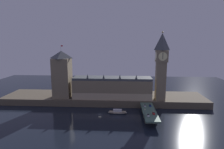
{
  "coord_description": "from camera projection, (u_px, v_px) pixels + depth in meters",
  "views": [
    {
      "loc": [
        20.75,
        -163.09,
        65.31
      ],
      "look_at": [
        10.09,
        20.0,
        33.9
      ],
      "focal_mm": 30.0,
      "sensor_mm": 36.0,
      "label": 1
    }
  ],
  "objects": [
    {
      "name": "car_northbound_trail",
      "position": [
        148.0,
        115.0,
        152.33
      ],
      "size": [
        1.86,
        4.58,
        1.58
      ],
      "color": "white",
      "rests_on": "bridge"
    },
    {
      "name": "pedestrian_far_rail",
      "position": [
        142.0,
        106.0,
        174.22
      ],
      "size": [
        0.38,
        0.38,
        1.63
      ],
      "color": "black",
      "rests_on": "bridge"
    },
    {
      "name": "clock_tower",
      "position": [
        161.0,
        64.0,
        187.76
      ],
      "size": [
        11.7,
        11.81,
        69.14
      ],
      "color": "#7F7056",
      "rests_on": "embankment"
    },
    {
      "name": "bridge",
      "position": [
        149.0,
        113.0,
        164.51
      ],
      "size": [
        11.81,
        46.0,
        6.08
      ],
      "color": "#476656",
      "rests_on": "ground_plane"
    },
    {
      "name": "embankment",
      "position": [
        104.0,
        98.0,
        210.48
      ],
      "size": [
        220.0,
        42.0,
        6.99
      ],
      "color": "brown",
      "rests_on": "ground_plane"
    },
    {
      "name": "car_southbound_lead",
      "position": [
        154.0,
        113.0,
        156.89
      ],
      "size": [
        1.88,
        4.1,
        1.56
      ],
      "color": "red",
      "rests_on": "bridge"
    },
    {
      "name": "car_southbound_trail",
      "position": [
        150.0,
        105.0,
        176.57
      ],
      "size": [
        1.89,
        4.77,
        1.4
      ],
      "color": "navy",
      "rests_on": "bridge"
    },
    {
      "name": "victoria_tower",
      "position": [
        62.0,
        74.0,
        199.64
      ],
      "size": [
        17.98,
        17.98,
        55.8
      ],
      "color": "#7F7056",
      "rests_on": "embankment"
    },
    {
      "name": "parliament_hall",
      "position": [
        112.0,
        88.0,
        199.05
      ],
      "size": [
        82.15,
        20.22,
        26.61
      ],
      "color": "#7F7056",
      "rests_on": "embankment"
    },
    {
      "name": "boat_upstream",
      "position": [
        117.0,
        112.0,
        173.78
      ],
      "size": [
        17.74,
        4.32,
        4.25
      ],
      "color": "#B2A893",
      "rests_on": "ground_plane"
    },
    {
      "name": "ground_plane",
      "position": [
        100.0,
        114.0,
        172.69
      ],
      "size": [
        400.0,
        400.0,
        0.0
      ],
      "primitive_type": "plane",
      "color": "black"
    },
    {
      "name": "car_northbound_lead",
      "position": [
        145.0,
        106.0,
        175.92
      ],
      "size": [
        1.97,
        4.09,
        1.43
      ],
      "color": "white",
      "rests_on": "bridge"
    },
    {
      "name": "street_lamp_near",
      "position": [
        145.0,
        112.0,
        149.29
      ],
      "size": [
        1.34,
        0.6,
        7.08
      ],
      "color": "#2D3333",
      "rests_on": "bridge"
    },
    {
      "name": "pedestrian_near_rail",
      "position": [
        145.0,
        115.0,
        152.71
      ],
      "size": [
        0.38,
        0.38,
        1.58
      ],
      "color": "black",
      "rests_on": "bridge"
    },
    {
      "name": "pedestrian_mid_walk",
      "position": [
        155.0,
        109.0,
        165.47
      ],
      "size": [
        0.38,
        0.38,
        1.76
      ],
      "color": "black",
      "rests_on": "bridge"
    }
  ]
}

